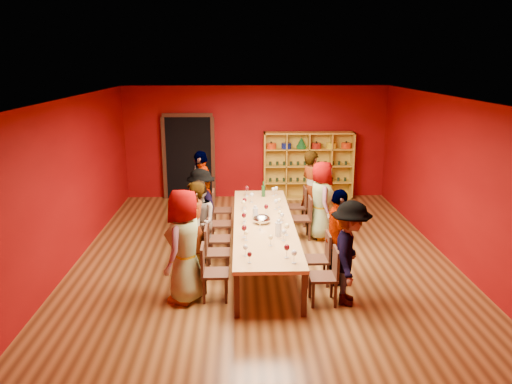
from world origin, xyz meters
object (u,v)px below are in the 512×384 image
shelving_unit (308,162)px  person_right_4 (311,188)px  spittoon_bowl (262,219)px  wine_bottle (263,191)px  person_right_3 (322,200)px  tasting_table (264,224)px  chair_person_right_3 (304,216)px  chair_person_right_1 (321,256)px  chair_person_right_0 (328,273)px  person_right_1 (338,237)px  chair_person_right_4 (300,204)px  person_left_0 (185,246)px  chair_person_left_4 (219,208)px  person_right_0 (350,253)px  chair_person_left_0 (210,269)px  person_left_4 (202,191)px  chair_person_left_2 (215,236)px  person_left_3 (202,207)px  person_left_1 (194,230)px  person_left_2 (198,222)px  chair_person_left_3 (217,221)px

shelving_unit → person_right_4: (-0.24, -2.32, -0.13)m
spittoon_bowl → wine_bottle: (0.12, 1.84, 0.05)m
person_right_3 → wine_bottle: 1.33m
tasting_table → chair_person_right_3: 1.47m
person_right_4 → chair_person_right_1: bearing=151.1°
chair_person_right_0 → person_right_1: bearing=68.8°
tasting_table → chair_person_right_3: (0.91, 1.14, -0.20)m
chair_person_right_4 → tasting_table: bearing=-114.5°
person_left_0 → person_right_4: bearing=165.3°
chair_person_left_4 → wine_bottle: bearing=-1.6°
person_left_0 → chair_person_right_4: (2.20, 3.57, -0.40)m
chair_person_left_4 → person_right_1: bearing=-53.6°
chair_person_left_4 → chair_person_right_4: size_ratio=1.00×
chair_person_right_1 → wine_bottle: size_ratio=2.63×
person_right_0 → shelving_unit: bearing=13.7°
person_right_1 → chair_person_right_3: 2.24m
shelving_unit → person_right_4: size_ratio=1.40×
shelving_unit → person_right_3: 3.19m
person_right_3 → wine_bottle: bearing=60.4°
person_right_1 → chair_person_left_0: bearing=101.1°
tasting_table → person_left_4: 2.19m
chair_person_left_2 → chair_person_right_4: (1.82, 2.05, 0.00)m
person_left_4 → chair_person_right_3: person_left_4 is taller
chair_person_left_0 → person_right_1: bearing=13.6°
tasting_table → person_right_0: (1.23, -1.76, 0.12)m
person_left_4 → spittoon_bowl: person_left_4 is taller
person_left_0 → chair_person_right_1: size_ratio=2.00×
chair_person_right_0 → chair_person_right_3: size_ratio=1.00×
person_left_3 → chair_person_right_3: size_ratio=1.77×
person_left_1 → chair_person_right_0: 2.39m
chair_person_right_0 → person_left_1: bearing=153.9°
person_left_1 → person_right_4: 3.61m
person_left_2 → chair_person_right_0: (2.11, -1.71, -0.27)m
wine_bottle → person_left_3: bearing=-144.8°
chair_person_left_2 → chair_person_right_3: bearing=33.1°
person_left_4 → chair_person_right_3: (2.18, -0.63, -0.39)m
person_left_2 → chair_person_left_3: size_ratio=1.73×
shelving_unit → chair_person_right_4: bearing=-101.9°
shelving_unit → person_right_0: size_ratio=1.47×
person_left_1 → person_left_3: 1.56m
person_left_3 → person_right_4: 2.64m
shelving_unit → wine_bottle: bearing=-117.2°
person_left_0 → person_left_2: person_left_0 is taller
chair_person_left_0 → person_left_3: person_left_3 is taller
chair_person_right_1 → shelving_unit: bearing=84.8°
shelving_unit → person_left_0: (-2.68, -5.89, -0.09)m
chair_person_left_2 → spittoon_bowl: size_ratio=2.75×
person_left_1 → chair_person_right_0: person_left_1 is taller
person_left_0 → spittoon_bowl: (1.25, 1.48, -0.07)m
person_right_3 → spittoon_bowl: 1.79m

